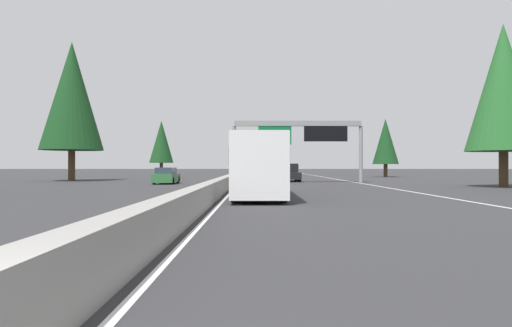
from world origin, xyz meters
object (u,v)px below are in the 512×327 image
Objects in this scene: sign_gantry_overhead at (299,133)px; sedan_far_left at (277,171)px; minivan_near_center at (273,169)px; conifer_right_near at (503,88)px; oncoming_near at (166,176)px; conifer_left_near at (72,96)px; box_truck_near_right at (255,166)px; pickup_mid_center at (289,173)px; sedan_distant_b at (281,169)px; conifer_left_mid at (161,142)px; conifer_right_mid at (385,142)px; bus_far_right at (258,164)px.

sign_gantry_overhead reaches higher than sedan_far_left.
conifer_right_near reaches higher than minivan_near_center.
sedan_far_left is 1.00× the size of oncoming_near.
sedan_far_left is 38.10m from conifer_left_near.
box_truck_near_right is at bearing 66.52° from sign_gantry_overhead.
pickup_mid_center reaches higher than sedan_distant_b.
conifer_left_near is (-76.67, 27.33, 8.53)m from sedan_distant_b.
conifer_left_mid is (-44.81, 24.38, 5.27)m from sedan_distant_b.
box_truck_near_right is at bearing 120.23° from oncoming_near.
conifer_right_mid is (-12.28, -15.22, 4.47)m from sedan_far_left.
box_truck_near_right is 21.58m from conifer_left_near.
oncoming_near is at bearing 76.79° from conifer_right_near.
bus_far_right is 2.61× the size of oncoming_near.
conifer_right_mid reaches higher than sedan_far_left.
bus_far_right is 52.87m from sedan_far_left.
sign_gantry_overhead is 1.49× the size of conifer_right_mid.
oncoming_near is (-52.84, 11.78, -0.27)m from minivan_near_center.
box_truck_near_right is at bearing -154.22° from conifer_left_mid.
conifer_left_mid reaches higher than pickup_mid_center.
conifer_left_mid reaches higher than sedan_distant_b.
minivan_near_center is (69.06, -3.54, -0.77)m from bus_far_right.
sign_gantry_overhead is 19.69m from bus_far_right.
conifer_right_mid is (-28.60, -15.27, 4.20)m from minivan_near_center.
minivan_near_center reaches higher than sedan_distant_b.
box_truck_near_right is 1.00× the size of conifer_right_mid.
conifer_left_near reaches higher than minivan_near_center.
sedan_distant_b is at bearing 7.28° from conifer_right_near.
minivan_near_center is 0.59× the size of box_truck_near_right.
box_truck_near_right reaches higher than sedan_far_left.
oncoming_near is at bearing 119.73° from pickup_mid_center.
sedan_far_left is at bearing -39.74° from conifer_left_near.
conifer_right_near is 1.47× the size of conifer_right_mid.
conifer_right_mid is at bearing -41.21° from pickup_mid_center.
conifer_left_near is at bearing 77.97° from sign_gantry_overhead.
sign_gantry_overhead is at bearing 145.58° from conifer_right_mid.
box_truck_near_right reaches higher than oncoming_near.
pickup_mid_center reaches higher than sedan_far_left.
sedan_far_left is at bearing 51.10° from conifer_right_mid.
conifer_right_near is 1.28× the size of conifer_left_mid.
conifer_left_near is (-28.55, 23.74, 8.53)m from sedan_far_left.
box_truck_near_right reaches higher than minivan_near_center.
oncoming_near is at bearing 120.23° from box_truck_near_right.
conifer_right_mid is (17.58, -15.40, 4.24)m from pickup_mid_center.
conifer_left_near reaches higher than sedan_far_left.
box_truck_near_right is 22.79m from conifer_right_near.
sedan_far_left is at bearing -0.35° from pickup_mid_center.
bus_far_right is 2.30× the size of minivan_near_center.
minivan_near_center is at bearing -27.84° from conifer_left_near.
conifer_right_mid is at bearing -0.02° from conifer_right_near.
sedan_far_left is 0.88× the size of minivan_near_center.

